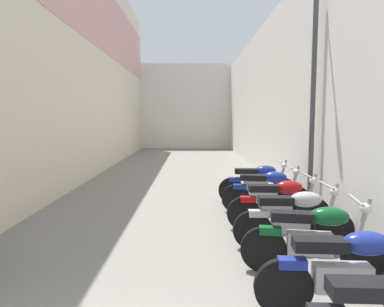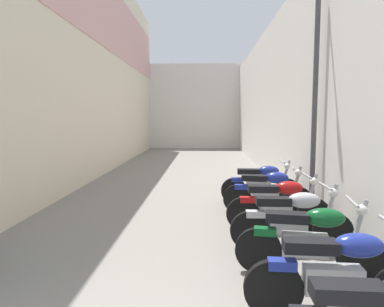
{
  "view_description": "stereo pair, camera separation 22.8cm",
  "coord_description": "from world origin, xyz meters",
  "px_view_note": "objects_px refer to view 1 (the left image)",
  "views": [
    {
      "loc": [
        0.42,
        -1.04,
        2.02
      ],
      "look_at": [
        0.43,
        5.18,
        1.39
      ],
      "focal_mm": 33.12,
      "sensor_mm": 36.0,
      "label": 1
    },
    {
      "loc": [
        0.64,
        -1.03,
        2.02
      ],
      "look_at": [
        0.43,
        5.18,
        1.39
      ],
      "focal_mm": 33.12,
      "sensor_mm": 36.0,
      "label": 2
    }
  ],
  "objects_px": {
    "motorcycle_second": "(347,270)",
    "motorcycle_fifth": "(278,202)",
    "motorcycle_third": "(314,237)",
    "street_lamp": "(308,87)",
    "motorcycle_sixth": "(266,190)",
    "motorcycle_seventh": "(257,182)",
    "motorcycle_fourth": "(293,217)"
  },
  "relations": [
    {
      "from": "motorcycle_second",
      "to": "motorcycle_fifth",
      "type": "bearing_deg",
      "value": 90.0
    },
    {
      "from": "motorcycle_third",
      "to": "street_lamp",
      "type": "height_order",
      "value": "street_lamp"
    },
    {
      "from": "motorcycle_fifth",
      "to": "motorcycle_sixth",
      "type": "relative_size",
      "value": 1.01
    },
    {
      "from": "motorcycle_second",
      "to": "motorcycle_fifth",
      "type": "xyz_separation_m",
      "value": [
        0.0,
        2.83,
        0.0
      ]
    },
    {
      "from": "motorcycle_fifth",
      "to": "street_lamp",
      "type": "xyz_separation_m",
      "value": [
        0.7,
        0.72,
        2.1
      ]
    },
    {
      "from": "motorcycle_second",
      "to": "street_lamp",
      "type": "relative_size",
      "value": 0.42
    },
    {
      "from": "motorcycle_third",
      "to": "motorcycle_sixth",
      "type": "height_order",
      "value": "same"
    },
    {
      "from": "street_lamp",
      "to": "motorcycle_fifth",
      "type": "bearing_deg",
      "value": -133.93
    },
    {
      "from": "motorcycle_third",
      "to": "motorcycle_seventh",
      "type": "relative_size",
      "value": 0.99
    },
    {
      "from": "motorcycle_fifth",
      "to": "motorcycle_seventh",
      "type": "height_order",
      "value": "same"
    },
    {
      "from": "motorcycle_second",
      "to": "motorcycle_fourth",
      "type": "relative_size",
      "value": 1.0
    },
    {
      "from": "motorcycle_fourth",
      "to": "motorcycle_second",
      "type": "bearing_deg",
      "value": -90.0
    },
    {
      "from": "motorcycle_seventh",
      "to": "street_lamp",
      "type": "relative_size",
      "value": 0.42
    },
    {
      "from": "motorcycle_second",
      "to": "motorcycle_fourth",
      "type": "bearing_deg",
      "value": 90.0
    },
    {
      "from": "motorcycle_second",
      "to": "motorcycle_fourth",
      "type": "distance_m",
      "value": 1.88
    },
    {
      "from": "motorcycle_second",
      "to": "motorcycle_sixth",
      "type": "relative_size",
      "value": 1.01
    },
    {
      "from": "motorcycle_sixth",
      "to": "motorcycle_fourth",
      "type": "bearing_deg",
      "value": -90.0
    },
    {
      "from": "motorcycle_third",
      "to": "motorcycle_sixth",
      "type": "relative_size",
      "value": 1.0
    },
    {
      "from": "motorcycle_fourth",
      "to": "street_lamp",
      "type": "height_order",
      "value": "street_lamp"
    },
    {
      "from": "motorcycle_second",
      "to": "street_lamp",
      "type": "distance_m",
      "value": 4.18
    },
    {
      "from": "motorcycle_third",
      "to": "motorcycle_fourth",
      "type": "height_order",
      "value": "same"
    },
    {
      "from": "motorcycle_third",
      "to": "motorcycle_fifth",
      "type": "height_order",
      "value": "same"
    },
    {
      "from": "motorcycle_fourth",
      "to": "motorcycle_sixth",
      "type": "height_order",
      "value": "same"
    },
    {
      "from": "motorcycle_sixth",
      "to": "motorcycle_seventh",
      "type": "xyz_separation_m",
      "value": [
        0.0,
        0.92,
        0.0
      ]
    },
    {
      "from": "motorcycle_second",
      "to": "motorcycle_third",
      "type": "bearing_deg",
      "value": 90.01
    },
    {
      "from": "motorcycle_fifth",
      "to": "motorcycle_second",
      "type": "bearing_deg",
      "value": -90.0
    },
    {
      "from": "motorcycle_fifth",
      "to": "motorcycle_fourth",
      "type": "bearing_deg",
      "value": -90.0
    },
    {
      "from": "motorcycle_fourth",
      "to": "motorcycle_seventh",
      "type": "bearing_deg",
      "value": 90.0
    },
    {
      "from": "motorcycle_fourth",
      "to": "motorcycle_fifth",
      "type": "relative_size",
      "value": 1.0
    },
    {
      "from": "motorcycle_seventh",
      "to": "street_lamp",
      "type": "distance_m",
      "value": 2.56
    },
    {
      "from": "motorcycle_fifth",
      "to": "motorcycle_sixth",
      "type": "xyz_separation_m",
      "value": [
        -0.0,
        1.08,
        0.0
      ]
    },
    {
      "from": "motorcycle_second",
      "to": "motorcycle_sixth",
      "type": "distance_m",
      "value": 3.91
    }
  ]
}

